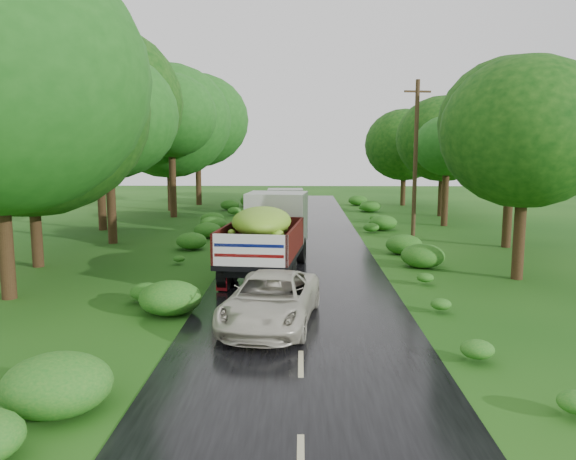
{
  "coord_description": "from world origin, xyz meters",
  "views": [
    {
      "loc": [
        -0.01,
        -12.19,
        4.89
      ],
      "look_at": [
        -0.51,
        9.45,
        1.7
      ],
      "focal_mm": 35.0,
      "sensor_mm": 36.0,
      "label": 1
    }
  ],
  "objects_px": {
    "truck_far": "(285,211)",
    "car": "(271,300)",
    "truck_near": "(269,230)",
    "utility_pole": "(415,157)"
  },
  "relations": [
    {
      "from": "truck_far",
      "to": "car",
      "type": "bearing_deg",
      "value": -91.09
    },
    {
      "from": "car",
      "to": "truck_near",
      "type": "bearing_deg",
      "value": 101.29
    },
    {
      "from": "car",
      "to": "utility_pole",
      "type": "xyz_separation_m",
      "value": [
        7.09,
        16.06,
        3.67
      ]
    },
    {
      "from": "truck_near",
      "to": "car",
      "type": "distance_m",
      "value": 6.71
    },
    {
      "from": "truck_near",
      "to": "utility_pole",
      "type": "height_order",
      "value": "utility_pole"
    },
    {
      "from": "truck_near",
      "to": "truck_far",
      "type": "distance_m",
      "value": 9.28
    },
    {
      "from": "truck_far",
      "to": "utility_pole",
      "type": "bearing_deg",
      "value": 0.09
    },
    {
      "from": "car",
      "to": "utility_pole",
      "type": "relative_size",
      "value": 0.59
    },
    {
      "from": "truck_near",
      "to": "truck_far",
      "type": "height_order",
      "value": "truck_near"
    },
    {
      "from": "truck_far",
      "to": "utility_pole",
      "type": "height_order",
      "value": "utility_pole"
    }
  ]
}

